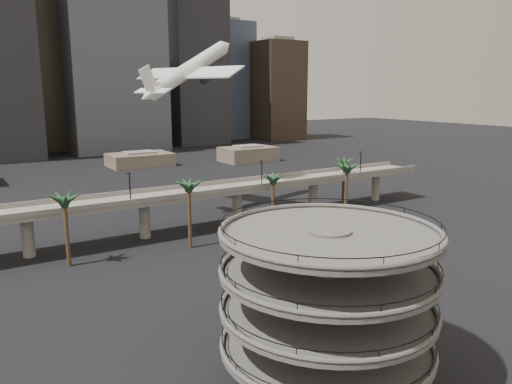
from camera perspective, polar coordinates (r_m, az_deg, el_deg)
ground at (r=67.28m, az=14.36°, el=-15.15°), size 700.00×700.00×0.00m
parking_ramp at (r=52.26m, az=8.18°, el=-11.09°), size 22.20×22.20×17.35m
overpass at (r=107.67m, az=-7.21°, el=-0.54°), size 130.00×9.30×14.70m
palm_trees at (r=105.70m, az=0.25°, el=1.51°), size 76.40×18.40×14.00m
low_buildings at (r=191.65m, az=-16.61°, el=3.07°), size 135.00×27.50×6.80m
skyline at (r=264.61m, az=-20.06°, el=14.12°), size 269.00×86.00×121.32m
airborne_jet at (r=123.83m, az=-7.62°, el=13.68°), size 31.25×29.63×17.03m
car_a at (r=70.70m, az=-1.36°, el=-12.68°), size 4.86×2.32×1.60m
car_b at (r=81.33m, az=10.40°, el=-9.60°), size 4.37×1.95×1.39m
car_c at (r=92.46m, az=14.57°, el=-7.18°), size 4.97×3.29×1.34m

